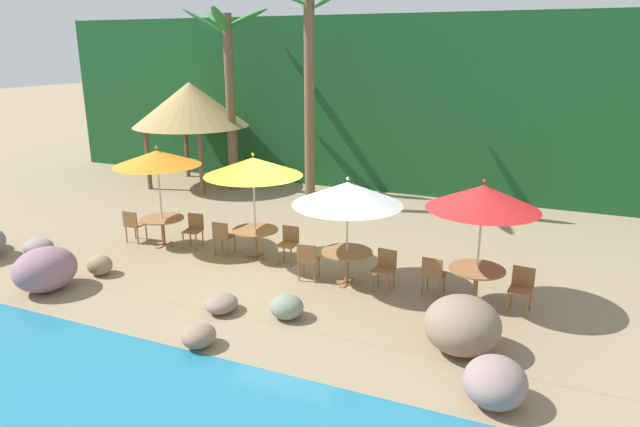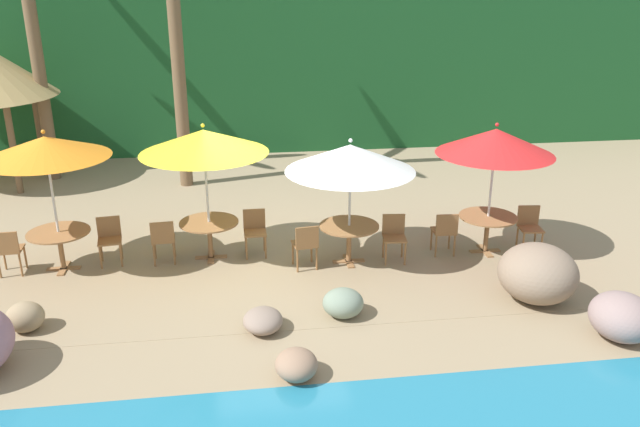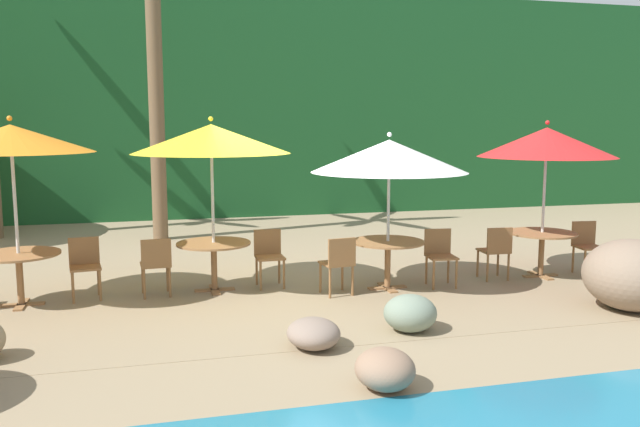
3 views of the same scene
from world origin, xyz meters
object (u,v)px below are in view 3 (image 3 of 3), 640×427
(dining_table_white, at_px, (388,249))
(chair_white_seaward, at_px, (440,253))
(umbrella_white, at_px, (389,156))
(palm_tree_second, at_px, (153,25))
(dining_table_orange, at_px, (19,262))
(chair_yellow_inland, at_px, (156,262))
(chair_red_inland, at_px, (496,249))
(chair_red_seaward, at_px, (587,243))
(dining_table_yellow, at_px, (214,251))
(dining_table_red, at_px, (542,240))
(chair_yellow_seaward, at_px, (269,253))
(chair_orange_seaward, at_px, (85,263))
(umbrella_yellow, at_px, (211,139))
(umbrella_orange, at_px, (11,139))
(umbrella_red, at_px, (547,142))
(chair_white_inland, at_px, (339,261))

(dining_table_white, distance_m, chair_white_seaward, 0.86)
(umbrella_white, height_order, palm_tree_second, palm_tree_second)
(dining_table_orange, height_order, chair_white_seaward, chair_white_seaward)
(chair_yellow_inland, bearing_deg, chair_red_inland, -3.64)
(umbrella_white, distance_m, chair_red_seaward, 3.87)
(dining_table_yellow, height_order, dining_table_red, same)
(chair_yellow_seaward, bearing_deg, umbrella_white, -20.41)
(umbrella_white, bearing_deg, dining_table_orange, 175.56)
(chair_red_inland, height_order, palm_tree_second, palm_tree_second)
(chair_orange_seaward, relative_size, umbrella_white, 0.37)
(umbrella_yellow, relative_size, palm_tree_second, 0.38)
(chair_yellow_inland, bearing_deg, dining_table_white, -6.56)
(umbrella_yellow, xyz_separation_m, chair_red_seaward, (6.12, -0.43, -1.76))
(umbrella_orange, height_order, umbrella_yellow, umbrella_orange)
(umbrella_red, height_order, chair_red_inland, umbrella_red)
(chair_orange_seaward, height_order, chair_white_seaward, same)
(dining_table_red, xyz_separation_m, chair_red_inland, (-0.85, -0.04, -0.10))
(chair_yellow_seaward, distance_m, dining_table_white, 1.83)
(umbrella_red, height_order, palm_tree_second, palm_tree_second)
(umbrella_yellow, bearing_deg, chair_white_seaward, -8.94)
(umbrella_red, xyz_separation_m, palm_tree_second, (-5.98, 5.14, 2.32))
(umbrella_yellow, bearing_deg, dining_table_orange, -177.14)
(chair_yellow_seaward, height_order, chair_red_inland, same)
(dining_table_white, distance_m, palm_tree_second, 7.31)
(chair_yellow_seaward, height_order, chair_yellow_inland, same)
(chair_yellow_seaward, distance_m, chair_red_inland, 3.61)
(chair_orange_seaward, relative_size, chair_yellow_inland, 1.00)
(umbrella_white, relative_size, palm_tree_second, 0.34)
(chair_white_seaward, height_order, chair_red_inland, same)
(umbrella_red, relative_size, chair_red_inland, 2.92)
(dining_table_white, xyz_separation_m, chair_white_inland, (-0.83, -0.21, -0.10))
(chair_white_seaward, xyz_separation_m, dining_table_red, (1.86, 0.10, 0.10))
(dining_table_yellow, relative_size, umbrella_white, 0.46)
(dining_table_orange, distance_m, chair_yellow_inland, 1.82)
(chair_yellow_seaward, relative_size, chair_red_seaward, 1.00)
(chair_red_inland, bearing_deg, umbrella_yellow, 173.79)
(chair_white_inland, xyz_separation_m, umbrella_red, (3.54, 0.31, 1.68))
(umbrella_orange, xyz_separation_m, dining_table_white, (5.22, -0.40, -1.68))
(chair_orange_seaward, xyz_separation_m, chair_red_inland, (6.25, -0.55, 0.00))
(umbrella_yellow, distance_m, chair_yellow_inland, 1.95)
(umbrella_orange, distance_m, umbrella_red, 7.94)
(dining_table_yellow, bearing_deg, chair_red_seaward, -4.05)
(chair_yellow_inland, bearing_deg, dining_table_orange, 179.57)
(dining_table_orange, distance_m, umbrella_yellow, 3.14)
(chair_yellow_seaward, xyz_separation_m, chair_white_seaward, (2.56, -0.64, 0.00))
(chair_yellow_inland, distance_m, palm_tree_second, 6.29)
(chair_yellow_inland, relative_size, palm_tree_second, 0.13)
(dining_table_red, height_order, chair_red_seaward, chair_red_seaward)
(chair_orange_seaward, height_order, umbrella_red, umbrella_red)
(umbrella_yellow, xyz_separation_m, chair_white_seaward, (3.41, -0.54, -1.76))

